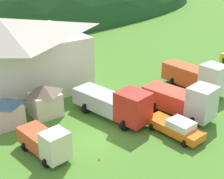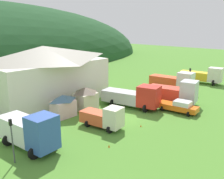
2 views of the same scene
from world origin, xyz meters
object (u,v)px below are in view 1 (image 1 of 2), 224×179
light_truck_cream (46,142)px  crane_truck_red (116,103)px  traffic_cone_near_pickup (99,160)px  traffic_light_east (222,72)px  tow_truck_silver (183,100)px  play_shed_pink (7,112)px  heavy_rig_white (197,76)px  play_shed_cream (45,100)px  depot_building (3,55)px  service_pickup_orange (176,127)px

light_truck_cream → crane_truck_red: 8.32m
light_truck_cream → traffic_cone_near_pickup: (3.08, -2.95, -1.29)m
traffic_light_east → tow_truck_silver: bearing=-168.8°
play_shed_pink → light_truck_cream: 6.48m
traffic_cone_near_pickup → light_truck_cream: bearing=136.3°
crane_truck_red → play_shed_pink: bearing=-129.3°
traffic_light_east → heavy_rig_white: bearing=129.0°
play_shed_cream → traffic_cone_near_pickup: size_ratio=5.72×
depot_building → service_pickup_orange: bearing=-64.1°
play_shed_cream → traffic_cone_near_pickup: play_shed_cream is taller
tow_truck_silver → heavy_rig_white: (5.90, 3.57, 0.06)m
light_truck_cream → service_pickup_orange: size_ratio=0.96×
heavy_rig_white → traffic_light_east: 2.78m
heavy_rig_white → play_shed_pink: bearing=-107.0°
traffic_cone_near_pickup → depot_building: bearing=94.4°
service_pickup_orange → crane_truck_red: bearing=-161.8°
tow_truck_silver → traffic_cone_near_pickup: 10.92m
tow_truck_silver → heavy_rig_white: 6.90m
play_shed_cream → traffic_cone_near_pickup: bearing=-88.6°
play_shed_cream → tow_truck_silver: (10.90, -7.87, 0.11)m
light_truck_cream → traffic_cone_near_pickup: light_truck_cream is taller
service_pickup_orange → traffic_light_east: size_ratio=1.31×
depot_building → play_shed_pink: (-2.73, -8.23, -2.85)m
tow_truck_silver → traffic_light_east: bearing=89.2°
crane_truck_red → tow_truck_silver: tow_truck_silver is taller
play_shed_cream → tow_truck_silver: size_ratio=0.42×
crane_truck_red → service_pickup_orange: bearing=11.9°
light_truck_cream → crane_truck_red: crane_truck_red is taller
tow_truck_silver → heavy_rig_white: bearing=109.1°
crane_truck_red → service_pickup_orange: crane_truck_red is taller
service_pickup_orange → traffic_cone_near_pickup: service_pickup_orange is taller
light_truck_cream → tow_truck_silver: (13.76, -1.45, 0.47)m
play_shed_cream → service_pickup_orange: play_shed_cream is taller
service_pickup_orange → heavy_rig_white: bearing=116.4°
depot_building → play_shed_cream: bearing=-82.3°
play_shed_cream → service_pickup_orange: 12.80m
play_shed_cream → tow_truck_silver: bearing=-35.8°
heavy_rig_white → traffic_cone_near_pickup: heavy_rig_white is taller
traffic_cone_near_pickup → crane_truck_red: bearing=43.8°
traffic_cone_near_pickup → heavy_rig_white: bearing=17.0°
depot_building → tow_truck_silver: (12.02, -16.08, -2.59)m
depot_building → play_shed_pink: depot_building is taller
play_shed_pink → tow_truck_silver: (14.74, -7.84, 0.26)m
depot_building → tow_truck_silver: depot_building is taller
depot_building → tow_truck_silver: bearing=-53.2°
depot_building → light_truck_cream: depot_building is taller
light_truck_cream → traffic_cone_near_pickup: 4.45m
traffic_light_east → play_shed_pink: bearing=164.1°
play_shed_cream → traffic_light_east: 19.57m
depot_building → light_truck_cream: size_ratio=3.41×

